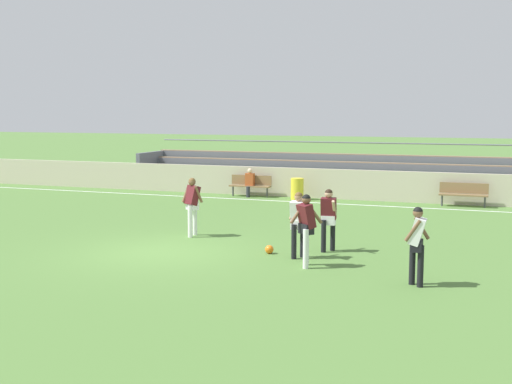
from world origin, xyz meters
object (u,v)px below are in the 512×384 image
object	(u,v)px
player_dark_wide_right	(328,215)
bench_near_wall_gap	(251,184)
bleacher_stand	(394,173)
player_dark_deep_cover	(192,201)
spectator_seated	(250,180)
bench_near_bin	(464,192)
player_white_wide_left	(417,239)
soccer_ball	(269,249)
player_white_trailing_run	(298,219)
trash_bin	(297,189)
player_dark_challenging	(306,224)

from	to	relation	value
player_dark_wide_right	bench_near_wall_gap	bearing A→B (deg)	120.96
bleacher_stand	player_dark_deep_cover	size ratio (longest dim) A/B	14.21
bench_near_wall_gap	spectator_seated	world-z (taller)	spectator_seated
bench_near_bin	player_white_wide_left	world-z (taller)	player_white_wide_left
bench_near_bin	soccer_ball	size ratio (longest dim) A/B	8.18
bench_near_wall_gap	spectator_seated	size ratio (longest dim) A/B	1.49
bleacher_stand	player_dark_wide_right	bearing A→B (deg)	-88.78
bleacher_stand	player_dark_wide_right	distance (m)	12.83
bench_near_wall_gap	player_dark_deep_cover	world-z (taller)	player_dark_deep_cover
bench_near_wall_gap	player_white_wide_left	xyz separation A→B (m)	(8.41, -12.45, 0.44)
bleacher_stand	player_dark_wide_right	xyz separation A→B (m)	(0.27, -12.82, 0.07)
player_white_trailing_run	soccer_ball	bearing A→B (deg)	164.49
trash_bin	soccer_ball	size ratio (longest dim) A/B	4.03
player_white_wide_left	player_dark_wide_right	bearing A→B (deg)	133.58
player_dark_wide_right	player_dark_deep_cover	size ratio (longest dim) A/B	0.95
bench_near_bin	trash_bin	bearing A→B (deg)	-177.35
trash_bin	player_dark_challenging	bearing A→B (deg)	-72.23
bench_near_wall_gap	player_dark_deep_cover	xyz separation A→B (m)	(1.64, -9.07, 0.48)
player_white_trailing_run	player_dark_wide_right	distance (m)	1.14
bench_near_wall_gap	player_white_wide_left	distance (m)	15.03
player_dark_challenging	player_white_wide_left	size ratio (longest dim) A/B	1.03
spectator_seated	player_dark_wide_right	bearing A→B (deg)	-58.73
bleacher_stand	spectator_seated	xyz separation A→B (m)	(-5.58, -3.18, -0.20)
trash_bin	soccer_ball	xyz separation A→B (m)	(2.35, -10.25, -0.33)
trash_bin	player_dark_deep_cover	xyz separation A→B (m)	(-0.53, -8.77, 0.58)
bench_near_wall_gap	player_white_trailing_run	distance (m)	12.05
player_dark_deep_cover	player_dark_challenging	bearing A→B (deg)	-31.40
player_white_trailing_run	player_white_wide_left	size ratio (longest dim) A/B	0.99
bench_near_bin	player_white_trailing_run	xyz separation A→B (m)	(-3.33, -10.78, 0.43)
bench_near_bin	trash_bin	size ratio (longest dim) A/B	2.03
soccer_ball	bench_near_wall_gap	bearing A→B (deg)	113.18
bench_near_bin	player_dark_challenging	size ratio (longest dim) A/B	1.05
player_white_trailing_run	trash_bin	bearing A→B (deg)	106.94
spectator_seated	player_dark_deep_cover	bearing A→B (deg)	-79.63
soccer_ball	bench_near_bin	bearing A→B (deg)	68.41
bench_near_wall_gap	spectator_seated	bearing A→B (deg)	-90.00
player_white_wide_left	player_white_trailing_run	bearing A→B (deg)	151.40
player_dark_challenging	soccer_ball	world-z (taller)	player_dark_challenging
spectator_seated	bench_near_wall_gap	bearing A→B (deg)	90.00
player_white_trailing_run	player_dark_deep_cover	world-z (taller)	player_dark_deep_cover
spectator_seated	soccer_ball	bearing A→B (deg)	-66.59
bench_near_bin	player_white_trailing_run	world-z (taller)	player_white_trailing_run
player_dark_challenging	player_white_wide_left	world-z (taller)	player_dark_challenging
player_dark_challenging	soccer_ball	xyz separation A→B (m)	(-1.27, 1.05, -0.91)
bench_near_wall_gap	player_dark_challenging	distance (m)	12.97
spectator_seated	soccer_ball	world-z (taller)	spectator_seated
bleacher_stand	bench_near_wall_gap	size ratio (longest dim) A/B	13.49
spectator_seated	player_dark_wide_right	distance (m)	11.29
bench_near_wall_gap	player_white_wide_left	bearing A→B (deg)	-55.95
spectator_seated	soccer_ball	distance (m)	11.38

